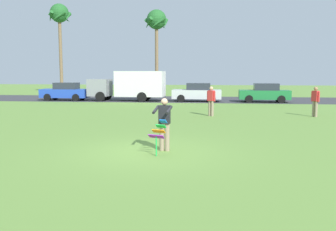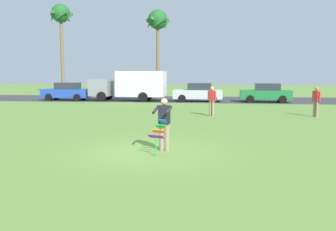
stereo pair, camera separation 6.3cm
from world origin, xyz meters
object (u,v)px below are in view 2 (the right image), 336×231
person_walker_near (316,101)px  person_walker_far (212,100)px  parked_car_blue (67,92)px  palm_tree_right_near (158,23)px  parked_truck_grey_van (132,85)px  palm_tree_left_near (61,18)px  kite_held (158,132)px  parked_car_silver (198,93)px  person_kite_flyer (164,122)px  parked_car_green (266,93)px

person_walker_near → person_walker_far: (-5.93, -0.32, 0.00)m
parked_car_blue → palm_tree_right_near: 12.90m
parked_truck_grey_van → palm_tree_left_near: palm_tree_left_near is taller
palm_tree_right_near → person_walker_far: bearing=-72.3°
parked_truck_grey_van → palm_tree_left_near: size_ratio=0.66×
parked_truck_grey_van → kite_held: bearing=-75.4°
parked_car_silver → person_walker_far: size_ratio=2.43×
parked_car_blue → palm_tree_left_near: size_ratio=0.41×
kite_held → parked_truck_grey_van: parked_truck_grey_van is taller
person_walker_near → parked_car_blue: bearing=152.1°
person_walker_near → person_walker_far: bearing=-176.9°
person_kite_flyer → person_walker_far: bearing=81.2°
person_kite_flyer → person_walker_near: bearing=53.6°
parked_car_silver → palm_tree_left_near: bearing=150.3°
parked_truck_grey_van → person_walker_far: bearing=-55.9°
kite_held → parked_car_silver: 20.78m
kite_held → parked_car_blue: bearing=118.8°
parked_car_green → palm_tree_left_near: bearing=157.2°
parked_car_silver → palm_tree_left_near: size_ratio=0.41×
parked_car_blue → palm_tree_right_near: palm_tree_right_near is taller
palm_tree_left_near → person_walker_far: (17.18, -19.47, -7.70)m
parked_truck_grey_van → parked_car_green: size_ratio=1.60×
parked_car_green → person_walker_near: bearing=-81.9°
parked_car_green → palm_tree_right_near: bearing=141.8°
parked_truck_grey_van → person_walker_near: 16.39m
kite_held → parked_car_green: 21.65m
palm_tree_left_near → person_walker_far: 27.08m
parked_car_blue → person_walker_near: bearing=-27.9°
person_kite_flyer → parked_car_green: (6.01, 20.16, -0.18)m
parked_car_green → person_walker_near: size_ratio=2.45×
palm_tree_left_near → palm_tree_right_near: 11.31m
palm_tree_left_near → person_kite_flyer: bearing=-61.8°
parked_car_green → palm_tree_left_near: size_ratio=0.42×
palm_tree_right_near → person_walker_far: (5.94, -18.58, -6.79)m
palm_tree_right_near → palm_tree_left_near: bearing=175.5°
parked_car_green → person_walker_far: bearing=-113.5°
person_walker_far → person_kite_flyer: bearing=-98.8°
parked_car_blue → person_walker_far: (13.05, -10.36, 0.16)m
kite_held → parked_car_silver: parked_car_silver is taller
kite_held → parked_car_silver: (0.41, 20.77, 0.06)m
kite_held → parked_car_green: bearing=73.6°
person_kite_flyer → parked_truck_grey_van: size_ratio=0.26×
parked_car_green → parked_truck_grey_van: bearing=180.0°
parked_car_green → person_walker_near: person_walker_near is taller
parked_car_blue → parked_car_silver: size_ratio=1.00×
palm_tree_left_near → kite_held: bearing=-62.5°
kite_held → palm_tree_left_near: bearing=117.5°
person_kite_flyer → parked_car_silver: (0.31, 20.16, -0.18)m
parked_truck_grey_van → palm_tree_left_near: bearing=138.2°
palm_tree_left_near → person_walker_near: size_ratio=5.89×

